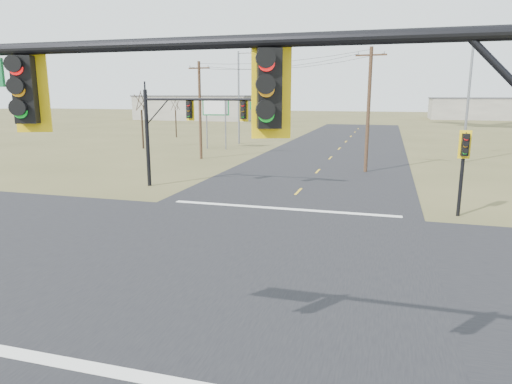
{
  "coord_description": "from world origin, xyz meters",
  "views": [
    {
      "loc": [
        5.08,
        -15.04,
        5.81
      ],
      "look_at": [
        0.46,
        1.0,
        2.27
      ],
      "focal_mm": 32.0,
      "sensor_mm": 36.0,
      "label": 1
    }
  ],
  "objects_px": {
    "utility_pole_far": "(200,109)",
    "streetlight_a": "(466,92)",
    "pedestal_signal_ne": "(464,153)",
    "highway_sign": "(216,113)",
    "mast_arm_near": "(290,142)",
    "utility_pole_near": "(368,108)",
    "bare_tree_a": "(141,100)",
    "bare_tree_b": "(175,104)",
    "streetlight_c": "(241,93)",
    "mast_arm_far": "(193,117)"
  },
  "relations": [
    {
      "from": "pedestal_signal_ne",
      "to": "highway_sign",
      "type": "relative_size",
      "value": 0.77
    },
    {
      "from": "utility_pole_near",
      "to": "bare_tree_a",
      "type": "relative_size",
      "value": 1.4
    },
    {
      "from": "pedestal_signal_ne",
      "to": "utility_pole_near",
      "type": "bearing_deg",
      "value": 108.29
    },
    {
      "from": "mast_arm_near",
      "to": "mast_arm_far",
      "type": "height_order",
      "value": "mast_arm_near"
    },
    {
      "from": "mast_arm_far",
      "to": "utility_pole_near",
      "type": "xyz_separation_m",
      "value": [
        10.1,
        9.5,
        0.36
      ]
    },
    {
      "from": "streetlight_a",
      "to": "streetlight_c",
      "type": "xyz_separation_m",
      "value": [
        -23.48,
        9.73,
        -0.01
      ]
    },
    {
      "from": "streetlight_a",
      "to": "bare_tree_a",
      "type": "height_order",
      "value": "streetlight_a"
    },
    {
      "from": "mast_arm_near",
      "to": "streetlight_c",
      "type": "relative_size",
      "value": 0.95
    },
    {
      "from": "mast_arm_far",
      "to": "streetlight_a",
      "type": "relative_size",
      "value": 0.81
    },
    {
      "from": "utility_pole_far",
      "to": "bare_tree_a",
      "type": "bearing_deg",
      "value": 147.51
    },
    {
      "from": "bare_tree_a",
      "to": "streetlight_c",
      "type": "bearing_deg",
      "value": 41.52
    },
    {
      "from": "bare_tree_a",
      "to": "bare_tree_b",
      "type": "distance_m",
      "value": 14.07
    },
    {
      "from": "mast_arm_far",
      "to": "bare_tree_b",
      "type": "xyz_separation_m",
      "value": [
        -17.17,
        32.81,
        0.16
      ]
    },
    {
      "from": "pedestal_signal_ne",
      "to": "highway_sign",
      "type": "bearing_deg",
      "value": 128.49
    },
    {
      "from": "utility_pole_near",
      "to": "streetlight_a",
      "type": "bearing_deg",
      "value": 44.66
    },
    {
      "from": "pedestal_signal_ne",
      "to": "streetlight_c",
      "type": "height_order",
      "value": "streetlight_c"
    },
    {
      "from": "mast_arm_far",
      "to": "utility_pole_far",
      "type": "relative_size",
      "value": 1.0
    },
    {
      "from": "mast_arm_far",
      "to": "bare_tree_b",
      "type": "height_order",
      "value": "mast_arm_far"
    },
    {
      "from": "highway_sign",
      "to": "bare_tree_b",
      "type": "relative_size",
      "value": 0.94
    },
    {
      "from": "mast_arm_near",
      "to": "utility_pole_near",
      "type": "distance_m",
      "value": 29.67
    },
    {
      "from": "pedestal_signal_ne",
      "to": "bare_tree_a",
      "type": "bearing_deg",
      "value": 139.65
    },
    {
      "from": "highway_sign",
      "to": "bare_tree_a",
      "type": "xyz_separation_m",
      "value": [
        -8.02,
        -1.8,
        1.34
      ]
    },
    {
      "from": "pedestal_signal_ne",
      "to": "mast_arm_far",
      "type": "bearing_deg",
      "value": 165.49
    },
    {
      "from": "mast_arm_near",
      "to": "bare_tree_a",
      "type": "xyz_separation_m",
      "value": [
        -24.85,
        39.17,
        0.07
      ]
    },
    {
      "from": "utility_pole_far",
      "to": "streetlight_a",
      "type": "xyz_separation_m",
      "value": [
        22.88,
        4.18,
        1.53
      ]
    },
    {
      "from": "pedestal_signal_ne",
      "to": "bare_tree_b",
      "type": "distance_m",
      "value": 48.11
    },
    {
      "from": "pedestal_signal_ne",
      "to": "streetlight_c",
      "type": "xyz_separation_m",
      "value": [
        -20.79,
        29.67,
        3.01
      ]
    },
    {
      "from": "utility_pole_near",
      "to": "highway_sign",
      "type": "distance_m",
      "value": 20.12
    },
    {
      "from": "utility_pole_near",
      "to": "bare_tree_a",
      "type": "xyz_separation_m",
      "value": [
        -24.63,
        9.51,
        0.42
      ]
    },
    {
      "from": "mast_arm_near",
      "to": "bare_tree_b",
      "type": "height_order",
      "value": "mast_arm_near"
    },
    {
      "from": "pedestal_signal_ne",
      "to": "streetlight_a",
      "type": "bearing_deg",
      "value": 78.27
    },
    {
      "from": "pedestal_signal_ne",
      "to": "highway_sign",
      "type": "height_order",
      "value": "highway_sign"
    },
    {
      "from": "pedestal_signal_ne",
      "to": "bare_tree_a",
      "type": "relative_size",
      "value": 0.63
    },
    {
      "from": "mast_arm_near",
      "to": "bare_tree_a",
      "type": "bearing_deg",
      "value": 100.76
    },
    {
      "from": "mast_arm_near",
      "to": "streetlight_a",
      "type": "xyz_separation_m",
      "value": [
        7.52,
        37.31,
        0.94
      ]
    },
    {
      "from": "mast_arm_far",
      "to": "utility_pole_near",
      "type": "distance_m",
      "value": 13.87
    },
    {
      "from": "highway_sign",
      "to": "bare_tree_a",
      "type": "relative_size",
      "value": 0.82
    },
    {
      "from": "utility_pole_near",
      "to": "highway_sign",
      "type": "relative_size",
      "value": 1.7
    },
    {
      "from": "bare_tree_b",
      "to": "utility_pole_near",
      "type": "bearing_deg",
      "value": -40.54
    },
    {
      "from": "utility_pole_near",
      "to": "highway_sign",
      "type": "xyz_separation_m",
      "value": [
        -16.61,
        11.31,
        -0.92
      ]
    },
    {
      "from": "bare_tree_a",
      "to": "mast_arm_near",
      "type": "bearing_deg",
      "value": -57.61
    },
    {
      "from": "mast_arm_near",
      "to": "streetlight_a",
      "type": "height_order",
      "value": "streetlight_a"
    },
    {
      "from": "pedestal_signal_ne",
      "to": "streetlight_a",
      "type": "height_order",
      "value": "streetlight_a"
    },
    {
      "from": "utility_pole_far",
      "to": "bare_tree_b",
      "type": "height_order",
      "value": "utility_pole_far"
    },
    {
      "from": "utility_pole_near",
      "to": "bare_tree_b",
      "type": "relative_size",
      "value": 1.6
    },
    {
      "from": "utility_pole_far",
      "to": "streetlight_a",
      "type": "relative_size",
      "value": 0.81
    },
    {
      "from": "mast_arm_near",
      "to": "utility_pole_far",
      "type": "height_order",
      "value": "utility_pole_far"
    },
    {
      "from": "pedestal_signal_ne",
      "to": "utility_pole_near",
      "type": "xyz_separation_m",
      "value": [
        -5.05,
        12.29,
        1.74
      ]
    },
    {
      "from": "pedestal_signal_ne",
      "to": "streetlight_c",
      "type": "relative_size",
      "value": 0.39
    },
    {
      "from": "mast_arm_near",
      "to": "streetlight_c",
      "type": "height_order",
      "value": "streetlight_c"
    }
  ]
}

